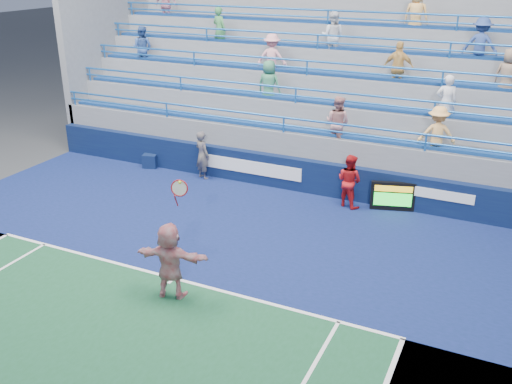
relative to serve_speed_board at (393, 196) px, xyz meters
The scene contains 8 objects.
ground 7.30m from the serve_speed_board, 121.38° to the right, with size 120.00×120.00×0.00m, color #333538.
sponsor_wall 3.80m from the serve_speed_board, behind, with size 18.00×0.32×1.10m.
bleacher_stand 5.65m from the serve_speed_board, 133.04° to the left, with size 18.00×5.60×6.13m.
serve_speed_board is the anchor object (origin of this frame).
judge_chair 8.84m from the serve_speed_board, behind, with size 0.63×0.63×0.90m.
tennis_player 7.67m from the serve_speed_board, 116.71° to the right, with size 1.75×0.87×2.90m.
line_judge 6.57m from the serve_speed_board, behind, with size 0.62×0.40×1.69m, color #15173C.
ball_girl 1.37m from the serve_speed_board, 169.10° to the right, with size 0.81×0.63×1.67m, color red.
Camera 1 is at (6.81, -9.84, 7.16)m, focal length 40.00 mm.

